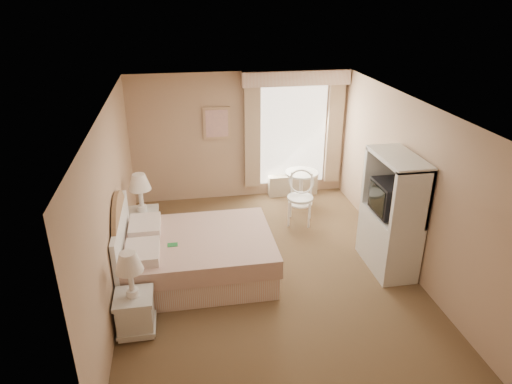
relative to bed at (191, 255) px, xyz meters
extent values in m
cube|color=brown|center=(1.12, -0.04, -0.36)|extent=(4.20, 5.50, 0.01)
cube|color=silver|center=(1.12, -0.04, 2.14)|extent=(4.20, 5.50, 0.01)
cube|color=tan|center=(1.12, 2.71, 0.89)|extent=(4.20, 0.01, 2.50)
cube|color=tan|center=(1.12, -2.79, 0.89)|extent=(4.20, 0.01, 2.50)
cube|color=tan|center=(-0.98, -0.04, 0.89)|extent=(0.01, 5.50, 2.50)
cube|color=tan|center=(3.22, -0.04, 0.89)|extent=(0.01, 5.50, 2.50)
cube|color=white|center=(2.17, 2.68, 0.89)|extent=(1.30, 0.02, 2.00)
cube|color=tan|center=(1.34, 2.63, 0.89)|extent=(0.30, 0.08, 2.05)
cube|color=tan|center=(3.00, 2.63, 0.89)|extent=(0.30, 0.08, 2.05)
cube|color=tan|center=(2.17, 2.59, 2.01)|extent=(2.05, 0.20, 0.28)
cube|color=beige|center=(2.17, 2.59, -0.15)|extent=(1.00, 0.22, 0.42)
cube|color=tan|center=(0.67, 2.68, 1.19)|extent=(0.52, 0.03, 0.62)
cube|color=beige|center=(0.67, 2.66, 1.19)|extent=(0.42, 0.02, 0.52)
cube|color=tan|center=(0.12, 0.00, -0.18)|extent=(2.07, 1.58, 0.35)
cube|color=beige|center=(0.12, 0.00, 0.14)|extent=(2.13, 1.64, 0.28)
cube|color=silver|center=(-0.64, -0.37, 0.33)|extent=(0.44, 0.61, 0.14)
cube|color=silver|center=(-0.64, 0.37, 0.33)|extent=(0.44, 0.61, 0.14)
cube|color=#227F39|center=(-0.24, -0.15, 0.28)|extent=(0.14, 0.10, 0.01)
cube|color=white|center=(-0.93, 0.00, 0.19)|extent=(0.06, 1.68, 1.08)
cylinder|color=#977A50|center=(-0.93, 0.00, 0.28)|extent=(0.05, 1.48, 1.48)
cube|color=silver|center=(-0.72, -1.09, -0.11)|extent=(0.42, 0.42, 0.46)
cube|color=silver|center=(-0.72, -1.09, 0.15)|extent=(0.46, 0.46, 0.06)
cube|color=silver|center=(-0.72, -1.09, -0.26)|extent=(0.46, 0.46, 0.05)
cylinder|color=white|center=(-0.72, -1.09, 0.22)|extent=(0.15, 0.15, 0.09)
cylinder|color=white|center=(-0.72, -1.09, 0.41)|extent=(0.06, 0.06, 0.37)
cone|color=white|center=(-0.72, -1.09, 0.66)|extent=(0.33, 0.33, 0.24)
cube|color=silver|center=(-0.72, 1.11, -0.09)|extent=(0.46, 0.46, 0.50)
cube|color=silver|center=(-0.72, 1.11, 0.19)|extent=(0.50, 0.50, 0.06)
cube|color=silver|center=(-0.72, 1.11, -0.26)|extent=(0.50, 0.50, 0.05)
cylinder|color=white|center=(-0.72, 1.11, 0.27)|extent=(0.16, 0.16, 0.10)
cylinder|color=white|center=(-0.72, 1.11, 0.47)|extent=(0.07, 0.07, 0.40)
cone|color=white|center=(-0.72, 1.11, 0.74)|extent=(0.36, 0.36, 0.26)
cylinder|color=white|center=(2.21, 2.11, -0.34)|extent=(0.47, 0.47, 0.03)
cylinder|color=white|center=(2.21, 2.11, -0.02)|extent=(0.07, 0.07, 0.63)
cylinder|color=silver|center=(2.21, 2.11, 0.30)|extent=(0.63, 0.63, 0.04)
cylinder|color=white|center=(1.77, 1.25, -0.12)|extent=(0.03, 0.03, 0.47)
cylinder|color=white|center=(2.10, 1.14, -0.12)|extent=(0.03, 0.03, 0.47)
cylinder|color=white|center=(1.89, 1.59, -0.12)|extent=(0.03, 0.03, 0.47)
cylinder|color=white|center=(2.22, 1.47, -0.12)|extent=(0.03, 0.03, 0.47)
cylinder|color=silver|center=(1.99, 1.36, 0.13)|extent=(0.59, 0.59, 0.04)
torus|color=white|center=(2.04, 1.50, 0.38)|extent=(0.47, 0.26, 0.45)
cylinder|color=white|center=(1.89, 1.59, 0.33)|extent=(0.03, 0.03, 0.42)
cylinder|color=white|center=(2.22, 1.47, 0.33)|extent=(0.03, 0.03, 0.42)
cube|color=silver|center=(2.92, -0.24, 0.08)|extent=(0.54, 1.07, 0.88)
cube|color=silver|center=(2.92, -0.73, 0.96)|extent=(0.54, 0.08, 0.88)
cube|color=silver|center=(2.92, 0.26, 0.96)|extent=(0.54, 0.08, 0.88)
cube|color=silver|center=(2.92, -0.24, 1.40)|extent=(0.54, 1.07, 0.06)
cube|color=silver|center=(3.17, -0.24, 0.96)|extent=(0.04, 1.07, 0.88)
cube|color=black|center=(2.90, -0.24, 0.79)|extent=(0.47, 0.58, 0.47)
cube|color=black|center=(2.67, -0.24, 0.79)|extent=(0.02, 0.49, 0.39)
camera|label=1|loc=(-0.03, -5.73, 3.54)|focal=32.00mm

